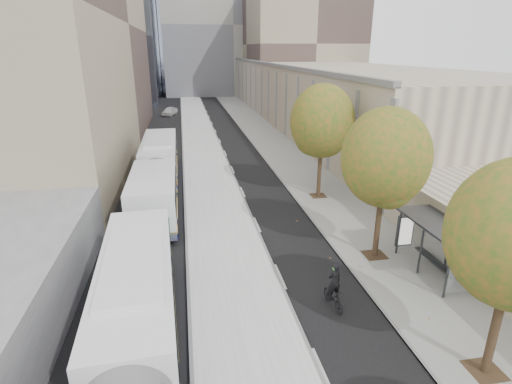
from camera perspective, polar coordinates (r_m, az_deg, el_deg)
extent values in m
cube|color=#B0B0B0|center=(40.20, -7.44, 5.13)|extent=(4.25, 150.00, 0.15)
cube|color=gray|center=(41.35, 3.75, 5.62)|extent=(4.75, 150.00, 0.08)
cube|color=gray|center=(71.38, 7.21, 14.69)|extent=(18.00, 92.00, 8.00)
cube|color=gray|center=(100.69, -3.96, 22.48)|extent=(30.00, 18.00, 30.00)
cube|color=#383A3F|center=(20.10, 24.63, -4.19)|extent=(1.90, 4.40, 0.10)
cylinder|color=#383A3F|center=(18.82, 25.69, -10.35)|extent=(0.10, 0.10, 2.40)
cube|color=silver|center=(20.99, 25.78, -7.07)|extent=(0.04, 4.00, 2.10)
cylinder|color=black|center=(15.40, 30.86, -16.80)|extent=(0.28, 0.28, 3.11)
cylinder|color=black|center=(21.03, 16.99, -4.72)|extent=(0.28, 0.28, 3.24)
sphere|color=#206019|center=(19.88, 18.01, 4.69)|extent=(4.20, 4.20, 4.20)
cylinder|color=black|center=(28.74, 9.03, 2.64)|extent=(0.28, 0.28, 3.38)
sphere|color=#206019|center=(27.89, 9.44, 9.95)|extent=(4.40, 4.40, 4.40)
cube|color=silver|center=(12.72, -17.33, -24.04)|extent=(3.40, 17.81, 2.95)
cube|color=black|center=(12.36, -17.60, -22.21)|extent=(3.43, 17.10, 1.02)
cube|color=silver|center=(30.30, -13.83, 2.74)|extent=(2.75, 18.41, 3.07)
cube|color=black|center=(30.15, -13.92, 3.76)|extent=(2.81, 17.68, 1.06)
cube|color=#007F3B|center=(21.83, -14.88, -5.09)|extent=(1.94, 0.07, 1.19)
imported|color=black|center=(17.28, 10.96, -14.51)|extent=(0.67, 1.63, 0.95)
imported|color=black|center=(16.87, 11.13, -12.39)|extent=(0.63, 0.46, 1.60)
sphere|color=#3F7C31|center=(16.56, 11.27, -10.63)|extent=(0.25, 0.25, 0.25)
imported|color=#BCBCBC|center=(67.05, -12.25, 11.22)|extent=(2.80, 4.28, 1.35)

